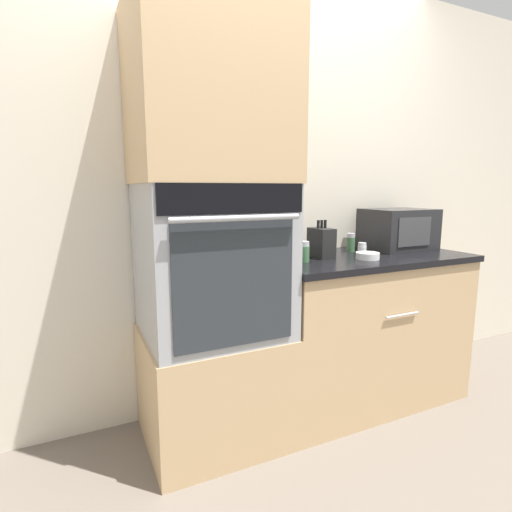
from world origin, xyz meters
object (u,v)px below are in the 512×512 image
bowl (368,256)px  condiment_jar_far (351,243)px  condiment_jar_near (362,249)px  microwave (398,229)px  condiment_jar_back (293,247)px  knife_block (321,243)px  wall_oven (212,260)px  condiment_jar_mid (304,252)px

bowl → condiment_jar_far: (0.09, 0.26, 0.04)m
condiment_jar_near → condiment_jar_far: (0.03, 0.14, 0.02)m
microwave → condiment_jar_near: (-0.36, -0.09, -0.09)m
bowl → condiment_jar_back: size_ratio=1.34×
microwave → knife_block: 0.62m
microwave → bowl: bearing=-153.4°
microwave → condiment_jar_back: size_ratio=4.36×
condiment_jar_back → microwave: bearing=-6.2°
knife_block → condiment_jar_back: (-0.10, 0.13, -0.04)m
wall_oven → microwave: wall_oven is taller
knife_block → condiment_jar_back: knife_block is taller
bowl → knife_block: bearing=142.2°
bowl → microwave: bearing=26.6°
knife_block → condiment_jar_far: bearing=19.8°
microwave → wall_oven: bearing=-175.8°
knife_block → condiment_jar_mid: knife_block is taller
bowl → condiment_jar_back: bearing=136.5°
knife_block → condiment_jar_mid: size_ratio=1.92×
knife_block → bowl: size_ratio=1.65×
wall_oven → condiment_jar_back: bearing=17.3°
condiment_jar_mid → condiment_jar_far: condiment_jar_far is taller
condiment_jar_near → condiment_jar_far: size_ratio=0.66×
knife_block → condiment_jar_back: bearing=127.9°
knife_block → bowl: 0.26m
condiment_jar_back → condiment_jar_near: bearing=-25.5°
condiment_jar_near → condiment_jar_back: bearing=154.5°
wall_oven → knife_block: 0.66m
wall_oven → condiment_jar_back: wall_oven is taller
microwave → condiment_jar_back: microwave is taller
condiment_jar_back → condiment_jar_mid: bearing=-104.7°
knife_block → condiment_jar_near: bearing=-8.7°
knife_block → bowl: bearing=-37.8°
wall_oven → condiment_jar_far: wall_oven is taller
microwave → bowl: size_ratio=3.24×
knife_block → condiment_jar_back: 0.17m
condiment_jar_far → condiment_jar_back: 0.39m
condiment_jar_near → condiment_jar_far: 0.15m
condiment_jar_far → bowl: bearing=-109.2°
bowl → condiment_jar_mid: bearing=167.7°
microwave → knife_block: bearing=-175.0°
condiment_jar_back → bowl: bearing=-43.5°
microwave → condiment_jar_mid: (-0.77, -0.13, -0.07)m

